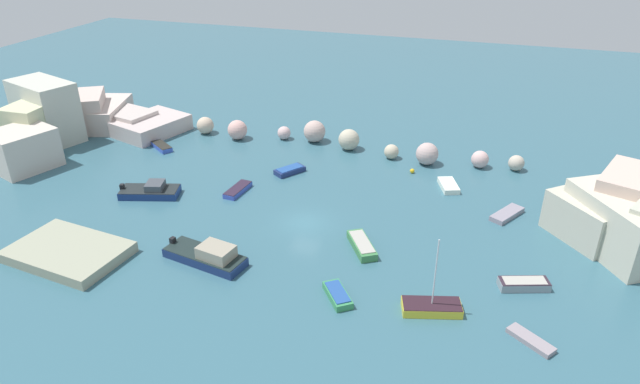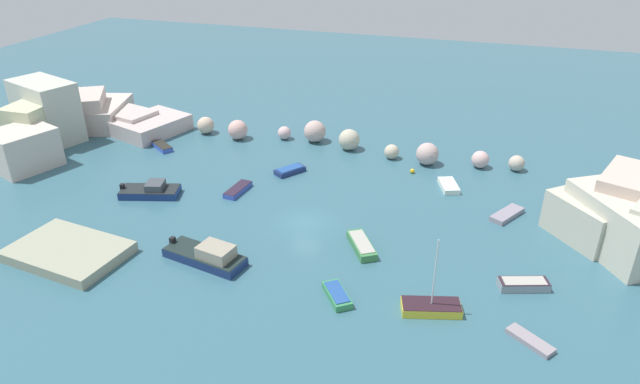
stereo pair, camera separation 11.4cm
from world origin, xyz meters
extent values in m
plane|color=#356171|center=(0.00, 0.00, 0.00)|extent=(160.00, 160.00, 0.00)
cube|color=beige|center=(-35.67, 12.64, 2.23)|extent=(10.75, 10.01, 4.47)
cube|color=beige|center=(-40.09, 14.06, 0.94)|extent=(7.13, 6.98, 1.88)
cube|color=beige|center=(-29.65, 15.36, 1.19)|extent=(8.81, 6.10, 2.39)
cube|color=beige|center=(-35.70, 9.38, 3.55)|extent=(9.06, 6.84, 7.10)
cube|color=beige|center=(-34.76, 5.94, 2.74)|extent=(4.38, 5.04, 5.47)
cube|color=beige|center=(-33.64, 15.22, 1.44)|extent=(9.14, 10.20, 2.88)
cube|color=#BFB59B|center=(-38.35, 11.45, 2.25)|extent=(5.99, 5.64, 4.51)
cube|color=beige|center=(-25.45, 14.90, 0.95)|extent=(8.43, 9.50, 1.90)
cube|color=beige|center=(-32.47, 1.86, 2.11)|extent=(6.98, 7.38, 4.23)
cube|color=beige|center=(25.02, 6.56, 1.79)|extent=(10.52, 10.30, 3.57)
cube|color=beige|center=(27.19, 6.34, 2.88)|extent=(8.08, 8.21, 5.76)
cube|color=beige|center=(27.07, 4.75, 2.37)|extent=(11.70, 11.84, 4.75)
sphere|color=#CAA8B6|center=(-23.07, 17.24, 0.86)|extent=(1.72, 1.72, 1.72)
sphere|color=beige|center=(-18.96, 16.83, 1.04)|extent=(2.08, 2.08, 2.08)
sphere|color=#DBA89E|center=(-14.37, 16.36, 1.17)|extent=(2.34, 2.34, 2.34)
sphere|color=beige|center=(-9.05, 18.07, 0.79)|extent=(1.58, 1.58, 1.58)
sphere|color=#C5A69D|center=(-5.31, 18.47, 1.29)|extent=(2.58, 2.58, 2.58)
sphere|color=beige|center=(-0.80, 17.43, 1.20)|extent=(2.41, 2.41, 2.41)
sphere|color=beige|center=(4.40, 16.40, 0.81)|extent=(1.63, 1.63, 1.63)
sphere|color=#C3A6A2|center=(8.37, 16.09, 1.21)|extent=(2.43, 2.43, 2.43)
sphere|color=beige|center=(13.90, 17.03, 0.93)|extent=(1.86, 1.86, 1.86)
sphere|color=#BFB1A0|center=(17.64, 17.44, 0.84)|extent=(1.67, 1.67, 1.67)
cube|color=#999B82|center=(-16.30, -10.95, 0.44)|extent=(9.66, 6.98, 0.89)
sphere|color=gold|center=(7.29, 13.33, 0.24)|extent=(0.48, 0.48, 0.48)
cube|color=gray|center=(17.06, 6.83, 0.23)|extent=(3.04, 3.95, 0.46)
cube|color=#3C7F47|center=(5.84, -2.50, 0.32)|extent=(3.38, 4.25, 0.65)
cube|color=#ADA89E|center=(5.84, -2.50, 0.69)|extent=(2.87, 3.61, 0.08)
cube|color=#3950B9|center=(-8.30, 3.60, 0.23)|extent=(1.56, 3.72, 0.46)
cube|color=#2B1E30|center=(-8.30, 3.60, 0.49)|extent=(1.53, 3.65, 0.06)
cube|color=navy|center=(-5.01, 9.35, 0.26)|extent=(2.99, 3.47, 0.52)
cube|color=#234C93|center=(-5.01, 9.35, 0.56)|extent=(2.54, 2.95, 0.08)
cube|color=gray|center=(18.99, -9.86, 0.18)|extent=(3.16, 2.67, 0.36)
cube|color=navy|center=(-5.56, -8.12, 0.36)|extent=(7.12, 3.55, 0.72)
cube|color=#1A2727|center=(-5.56, -8.12, 0.75)|extent=(6.97, 3.48, 0.06)
cube|color=#9E937F|center=(-4.37, -8.34, 1.23)|extent=(3.00, 2.39, 1.02)
cube|color=black|center=(-8.76, -7.52, 0.97)|extent=(0.43, 0.50, 0.50)
cube|color=navy|center=(-16.11, 0.29, 0.34)|extent=(6.03, 3.89, 0.69)
cube|color=#1F2527|center=(-16.11, 0.29, 0.72)|extent=(5.91, 3.81, 0.06)
cube|color=#3F444C|center=(-15.53, 0.47, 1.05)|extent=(2.08, 2.26, 0.73)
cube|color=black|center=(-18.64, -0.47, 0.94)|extent=(0.47, 0.53, 0.50)
cube|color=#378B52|center=(5.79, -9.36, 0.26)|extent=(2.88, 3.26, 0.53)
cube|color=#234C93|center=(5.79, -9.36, 0.57)|extent=(2.45, 2.77, 0.08)
cube|color=blue|center=(-21.45, 10.84, 0.25)|extent=(3.45, 2.90, 0.49)
cube|color=#272520|center=(-21.45, 10.84, 0.52)|extent=(3.38, 2.84, 0.06)
cube|color=gray|center=(18.53, -3.94, 0.31)|extent=(3.86, 2.38, 0.63)
cube|color=#2E222D|center=(18.53, -3.94, 0.66)|extent=(3.78, 2.33, 0.06)
cube|color=#ADA89E|center=(18.53, -3.94, 0.67)|extent=(3.28, 2.02, 0.08)
cube|color=white|center=(11.34, 10.97, 0.26)|extent=(2.56, 3.49, 0.52)
cube|color=yellow|center=(12.42, -8.72, 0.32)|extent=(4.41, 2.78, 0.63)
cube|color=#2D1A23|center=(12.42, -8.72, 0.66)|extent=(4.32, 2.72, 0.06)
cylinder|color=silver|center=(12.42, -8.72, 3.25)|extent=(0.10, 0.10, 5.24)
camera|label=1|loc=(14.63, -40.52, 25.35)|focal=31.44mm
camera|label=2|loc=(14.74, -40.49, 25.35)|focal=31.44mm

